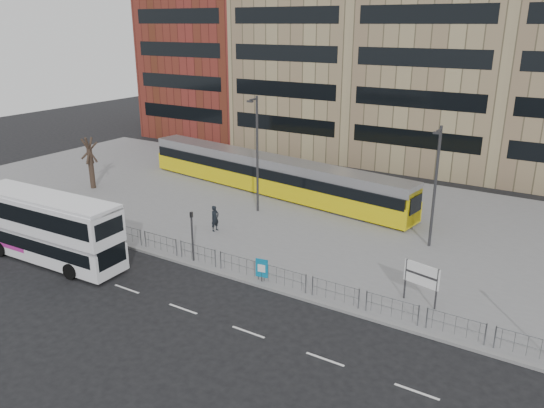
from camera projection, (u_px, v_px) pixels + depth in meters
The scene contains 15 objects.
ground at pixel (202, 270), 30.98m from camera, with size 120.00×120.00×0.00m, color black.
plaza at pixel (302, 210), 40.58m from camera, with size 64.00×24.00×0.15m, color slate.
kerb at pixel (203, 269), 30.99m from camera, with size 64.00×0.25×0.17m, color gray.
building_row at pixel (424, 31), 53.51m from camera, with size 70.40×18.40×31.20m.
pedestrian_barrier at pixel (235, 259), 30.06m from camera, with size 32.07×0.07×1.10m.
road_markings at pixel (168, 304), 27.26m from camera, with size 62.00×0.12×0.01m, color white.
double_decker_bus at pixel (48, 226), 31.56m from camera, with size 10.41×2.95×4.13m.
tram at pixel (270, 175), 44.22m from camera, with size 26.09×5.92×3.06m.
station_sign at pixel (421, 277), 26.46m from camera, with size 1.89×0.49×2.21m.
ad_panel at pixel (262, 269), 29.04m from camera, with size 0.72×0.17×1.34m.
pedestrian at pixel (215, 218), 36.14m from camera, with size 0.65×0.43×1.80m, color black.
traffic_light_west at pixel (192, 230), 31.22m from camera, with size 0.21×0.24×3.10m.
lamp_post_west at pixel (257, 151), 38.69m from camera, with size 0.45×1.04×8.65m.
lamp_post_east at pixel (435, 182), 32.55m from camera, with size 0.45×1.04×7.76m.
bare_tree at pixel (87, 135), 44.38m from camera, with size 3.91×3.91×6.43m.
Camera 1 is at (18.31, -21.63, 13.70)m, focal length 35.00 mm.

